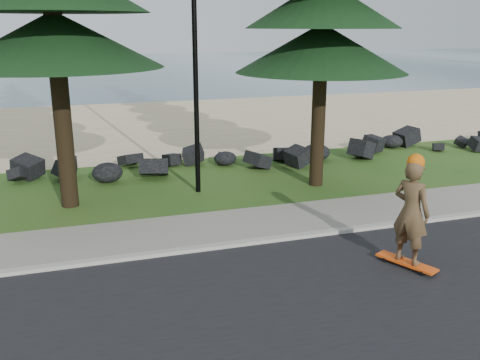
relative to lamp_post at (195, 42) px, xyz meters
The scene contains 9 objects.
ground 5.23m from the lamp_post, 90.00° to the right, with size 160.00×160.00×0.00m, color #265119.
road 8.74m from the lamp_post, 90.00° to the right, with size 160.00×7.00×0.02m, color black.
kerb 5.79m from the lamp_post, 90.00° to the right, with size 160.00×0.20×0.10m, color #ABA79A.
sidewalk 5.08m from the lamp_post, 90.00° to the right, with size 160.00×2.00×0.08m, color gray.
beach_sand 12.03m from the lamp_post, 90.00° to the left, with size 160.00×15.00×0.01m, color tan.
ocean 47.98m from the lamp_post, 90.00° to the left, with size 160.00×58.00×0.01m, color #355B66.
seawall_boulders 4.78m from the lamp_post, 90.00° to the left, with size 60.00×2.40×1.10m, color black, non-canonical shape.
lamp_post is the anchor object (origin of this frame).
skateboarder 7.33m from the lamp_post, 65.95° to the right, with size 0.78×1.24×2.28m.
Camera 1 is at (-3.29, -11.06, 4.59)m, focal length 40.00 mm.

